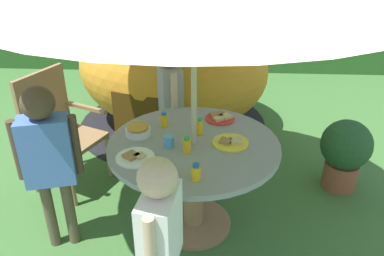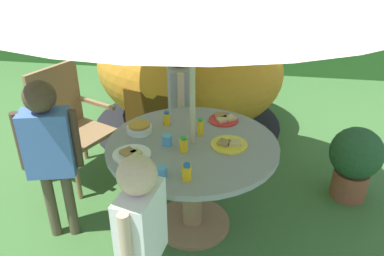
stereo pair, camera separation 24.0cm
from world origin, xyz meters
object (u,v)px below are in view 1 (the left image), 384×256
Objects in this scene: juice_bottle_far_left at (196,173)px; child_in_blue_shirt at (47,151)px; child_in_white_shirt at (160,230)px; cup_near at (170,173)px; cup_far at (169,141)px; child_in_grey_shirt at (170,92)px; plate_far_right at (220,118)px; plate_back_edge at (231,142)px; plate_center_back at (135,157)px; juice_bottle_center_front at (164,120)px; wooden_chair at (57,126)px; juice_bottle_near_left at (187,145)px; juice_bottle_near_right at (200,127)px; snack_bowl at (138,130)px; garden_table at (194,165)px; potted_plant at (345,151)px; dome_tent at (172,69)px.

child_in_blue_shirt is at bearing 168.67° from juice_bottle_far_left.
cup_near is (0.00, 0.43, 0.03)m from child_in_white_shirt.
child_in_grey_shirt is at bearing 95.36° from cup_far.
plate_far_right is at bearing 50.77° from cup_far.
child_in_blue_shirt is 17.81× the size of cup_near.
child_in_blue_shirt reaches higher than plate_back_edge.
juice_bottle_center_front is at bearing 73.74° from plate_center_back.
child_in_white_shirt is at bearing -69.37° from plate_center_back.
juice_bottle_center_front is (0.93, -0.27, 0.22)m from wooden_chair.
juice_bottle_near_left is at bearing -95.42° from wooden_chair.
juice_bottle_far_left is at bearing -90.24° from juice_bottle_near_right.
child_in_white_shirt reaches higher than cup_far.
juice_bottle_far_left is 0.43m from cup_far.
juice_bottle_near_left reaches higher than snack_bowl.
juice_bottle_near_left reaches higher than plate_far_right.
plate_far_right is 0.37m from plate_back_edge.
wooden_chair is 9.21× the size of juice_bottle_far_left.
child_in_grey_shirt is at bearing 122.39° from plate_back_edge.
cup_near is (-0.12, -0.42, 0.21)m from garden_table.
juice_bottle_center_front is at bearing -82.55° from wooden_chair.
potted_plant is 1.57m from cup_far.
wooden_chair is at bearing 174.38° from plate_far_right.
wooden_chair is 5.60× the size of snack_bowl.
wooden_chair is 4.49× the size of plate_far_right.
juice_bottle_near_right reaches higher than snack_bowl.
juice_bottle_near_left is 0.32m from cup_near.
child_in_grey_shirt is 4.76× the size of plate_center_back.
juice_bottle_far_left is at bearing -2.38° from cup_near.
garden_table is 5.27× the size of plate_far_right.
garden_table is 4.74× the size of plate_back_edge.
garden_table is at bearing -0.00° from child_in_blue_shirt.
potted_plant is 1.74m from snack_bowl.
juice_bottle_near_right is at bearing 4.14° from snack_bowl.
dome_tent is 2.03m from child_in_blue_shirt.
juice_bottle_center_front is (0.17, 0.14, 0.01)m from snack_bowl.
potted_plant is 1.55m from child_in_grey_shirt.
cup_far reaches higher than garden_table.
child_in_grey_shirt is 16.16× the size of cup_far.
plate_back_edge is (1.16, 0.24, -0.04)m from child_in_blue_shirt.
dome_tent is 1.43m from plate_far_right.
juice_bottle_center_front reaches higher than garden_table.
wooden_chair is 2.40m from potted_plant.
child_in_grey_shirt is at bearing 102.82° from juice_bottle_far_left.
juice_bottle_near_left is (0.87, 0.12, -0.00)m from child_in_blue_shirt.
wooden_chair reaches higher than juice_bottle_near_left.
dome_tent is 1.48m from juice_bottle_center_front.
juice_bottle_center_front is (0.01, -0.54, 0.01)m from child_in_grey_shirt.
garden_table is 0.97m from child_in_blue_shirt.
garden_table is 1.87× the size of potted_plant.
plate_back_edge reaches higher than potted_plant.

